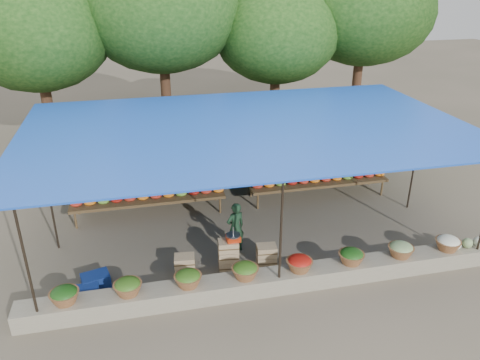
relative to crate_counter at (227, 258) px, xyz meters
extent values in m
plane|color=brown|center=(0.90, 1.84, -0.31)|extent=(60.00, 60.00, 0.00)
cube|color=slate|center=(0.90, -0.91, -0.11)|extent=(10.60, 0.55, 0.40)
cylinder|color=black|center=(-3.90, -1.06, 1.09)|extent=(0.05, 0.05, 2.80)
cylinder|color=black|center=(0.90, -1.06, 1.09)|extent=(0.05, 0.05, 2.80)
cylinder|color=black|center=(-3.90, 1.84, 1.09)|extent=(0.05, 0.05, 2.80)
cylinder|color=black|center=(5.70, 1.84, 1.09)|extent=(0.05, 0.05, 2.80)
cylinder|color=black|center=(-3.90, 4.74, 1.09)|extent=(0.05, 0.05, 2.80)
cylinder|color=black|center=(0.90, 4.74, 1.09)|extent=(0.05, 0.05, 2.80)
cylinder|color=black|center=(5.70, 4.74, 1.09)|extent=(0.05, 0.05, 2.80)
cube|color=blue|center=(0.90, 1.84, 2.49)|extent=(10.80, 6.60, 0.04)
cube|color=blue|center=(0.90, -0.16, 2.31)|extent=(10.80, 2.19, 0.26)
cube|color=blue|center=(0.90, 3.84, 2.31)|extent=(10.80, 2.19, 0.26)
cylinder|color=#98989D|center=(0.90, 3.24, 1.71)|extent=(9.60, 0.01, 0.01)
ellipsoid|color=#FBFC27|center=(-3.60, 3.24, 1.43)|extent=(0.23, 0.17, 0.30)
ellipsoid|color=#FBFC27|center=(-3.10, 3.24, 1.43)|extent=(0.23, 0.17, 0.30)
ellipsoid|color=#FBFC27|center=(-2.60, 3.24, 1.43)|extent=(0.23, 0.17, 0.30)
ellipsoid|color=#FBFC27|center=(-2.10, 3.24, 1.43)|extent=(0.23, 0.17, 0.30)
ellipsoid|color=#FBFC27|center=(-1.60, 3.24, 1.43)|extent=(0.23, 0.17, 0.30)
ellipsoid|color=#FBFC27|center=(-1.10, 3.24, 1.43)|extent=(0.23, 0.17, 0.30)
ellipsoid|color=#FBFC27|center=(-0.60, 3.24, 1.43)|extent=(0.23, 0.17, 0.30)
ellipsoid|color=#FBFC27|center=(-0.10, 3.24, 1.43)|extent=(0.23, 0.17, 0.30)
ellipsoid|color=#FBFC27|center=(0.40, 3.24, 1.43)|extent=(0.23, 0.17, 0.30)
ellipsoid|color=#FBFC27|center=(0.90, 3.24, 1.43)|extent=(0.23, 0.17, 0.30)
ellipsoid|color=#FBFC27|center=(1.40, 3.24, 1.43)|extent=(0.23, 0.17, 0.30)
ellipsoid|color=#FBFC27|center=(1.90, 3.24, 1.43)|extent=(0.23, 0.17, 0.30)
ellipsoid|color=#FBFC27|center=(2.40, 3.24, 1.43)|extent=(0.23, 0.17, 0.30)
ellipsoid|color=#FBFC27|center=(2.90, 3.24, 1.43)|extent=(0.23, 0.17, 0.30)
ellipsoid|color=#FBFC27|center=(3.40, 3.24, 1.43)|extent=(0.23, 0.17, 0.30)
ellipsoid|color=#FBFC27|center=(3.90, 3.24, 1.43)|extent=(0.23, 0.17, 0.30)
ellipsoid|color=#FBFC27|center=(4.40, 3.24, 1.43)|extent=(0.23, 0.17, 0.30)
ellipsoid|color=#FBFC27|center=(4.90, 3.24, 1.43)|extent=(0.23, 0.17, 0.30)
ellipsoid|color=#FBFC27|center=(5.40, 3.24, 1.43)|extent=(0.23, 0.17, 0.30)
ellipsoid|color=#1C4D14|center=(-3.40, -0.91, 0.31)|extent=(0.52, 0.52, 0.23)
ellipsoid|color=#38651B|center=(-2.20, -0.91, 0.31)|extent=(0.52, 0.52, 0.23)
ellipsoid|color=#38651B|center=(-1.00, -0.91, 0.31)|extent=(0.52, 0.52, 0.23)
ellipsoid|color=#38651B|center=(0.20, -0.91, 0.31)|extent=(0.52, 0.52, 0.23)
ellipsoid|color=#A2150D|center=(1.40, -0.91, 0.31)|extent=(0.52, 0.52, 0.23)
ellipsoid|color=#1C4D14|center=(2.60, -0.91, 0.31)|extent=(0.52, 0.52, 0.23)
ellipsoid|color=#84A466|center=(3.80, -0.91, 0.31)|extent=(0.52, 0.52, 0.23)
ellipsoid|color=silver|center=(5.00, -0.91, 0.31)|extent=(0.52, 0.52, 0.23)
cube|color=#18431E|center=(0.90, 4.99, 0.94)|extent=(10.60, 0.06, 2.50)
cylinder|color=#3B2515|center=(-4.60, 7.64, 1.67)|extent=(0.36, 0.36, 3.97)
ellipsoid|color=black|center=(-4.60, 7.64, 4.15)|extent=(4.77, 4.77, 3.69)
cylinder|color=#3B2515|center=(-0.60, 8.04, 1.93)|extent=(0.36, 0.36, 4.48)
ellipsoid|color=black|center=(-0.60, 8.04, 4.73)|extent=(5.39, 5.39, 4.17)
cylinder|color=#3B2515|center=(3.40, 7.74, 1.55)|extent=(0.36, 0.36, 3.71)
ellipsoid|color=black|center=(3.40, 7.74, 3.87)|extent=(4.47, 4.47, 3.45)
cylinder|color=#3B2515|center=(6.90, 8.14, 1.87)|extent=(0.36, 0.36, 4.35)
ellipsoid|color=black|center=(6.90, 8.14, 4.59)|extent=(5.24, 5.24, 4.05)
cube|color=#4A351D|center=(-1.60, 3.14, 0.19)|extent=(4.20, 0.95, 0.08)
cube|color=#4A351D|center=(-1.60, 3.44, 0.47)|extent=(4.20, 0.35, 0.06)
cylinder|color=#4A351D|center=(-3.55, 2.74, -0.06)|extent=(0.06, 0.06, 0.50)
cylinder|color=#4A351D|center=(0.35, 2.74, -0.06)|extent=(0.06, 0.06, 0.50)
cylinder|color=#4A351D|center=(-3.55, 3.54, -0.06)|extent=(0.06, 0.06, 0.50)
cylinder|color=#4A351D|center=(0.35, 3.54, -0.06)|extent=(0.06, 0.06, 0.50)
ellipsoid|color=red|center=(-3.50, 2.99, 0.29)|extent=(0.31, 0.26, 0.13)
ellipsoid|color=#6CAC35|center=(-3.50, 3.44, 0.56)|extent=(0.26, 0.22, 0.12)
ellipsoid|color=orange|center=(-3.15, 2.99, 0.29)|extent=(0.31, 0.26, 0.13)
ellipsoid|color=#A2150D|center=(-3.15, 3.44, 0.56)|extent=(0.26, 0.22, 0.12)
ellipsoid|color=#6CAC35|center=(-2.80, 2.99, 0.29)|extent=(0.31, 0.26, 0.13)
ellipsoid|color=red|center=(-2.80, 3.44, 0.56)|extent=(0.26, 0.22, 0.12)
ellipsoid|color=#A2150D|center=(-2.45, 2.99, 0.29)|extent=(0.31, 0.26, 0.13)
ellipsoid|color=orange|center=(-2.45, 3.44, 0.56)|extent=(0.26, 0.22, 0.12)
ellipsoid|color=red|center=(-2.10, 2.99, 0.29)|extent=(0.31, 0.26, 0.13)
ellipsoid|color=red|center=(-2.10, 3.44, 0.56)|extent=(0.26, 0.22, 0.12)
ellipsoid|color=orange|center=(-1.75, 2.99, 0.29)|extent=(0.31, 0.26, 0.13)
ellipsoid|color=orange|center=(-1.75, 3.44, 0.56)|extent=(0.26, 0.22, 0.12)
ellipsoid|color=red|center=(-1.40, 2.99, 0.29)|extent=(0.31, 0.26, 0.13)
ellipsoid|color=#6CAC35|center=(-1.40, 3.44, 0.56)|extent=(0.26, 0.22, 0.12)
ellipsoid|color=orange|center=(-1.05, 2.99, 0.29)|extent=(0.31, 0.26, 0.13)
ellipsoid|color=#A2150D|center=(-1.05, 3.44, 0.56)|extent=(0.26, 0.22, 0.12)
ellipsoid|color=#6CAC35|center=(-0.70, 2.99, 0.29)|extent=(0.31, 0.26, 0.13)
ellipsoid|color=red|center=(-0.70, 3.44, 0.56)|extent=(0.26, 0.22, 0.12)
ellipsoid|color=#A2150D|center=(-0.35, 2.99, 0.29)|extent=(0.31, 0.26, 0.13)
ellipsoid|color=orange|center=(-0.35, 3.44, 0.56)|extent=(0.26, 0.22, 0.12)
ellipsoid|color=red|center=(0.00, 2.99, 0.29)|extent=(0.31, 0.26, 0.13)
ellipsoid|color=red|center=(0.00, 3.44, 0.56)|extent=(0.26, 0.22, 0.12)
ellipsoid|color=orange|center=(0.35, 2.99, 0.29)|extent=(0.31, 0.26, 0.13)
ellipsoid|color=orange|center=(0.35, 3.44, 0.56)|extent=(0.26, 0.22, 0.12)
cube|color=#4A351D|center=(3.40, 3.14, 0.19)|extent=(4.20, 0.95, 0.08)
cube|color=#4A351D|center=(3.40, 3.44, 0.47)|extent=(4.20, 0.35, 0.06)
cylinder|color=#4A351D|center=(1.45, 2.74, -0.06)|extent=(0.06, 0.06, 0.50)
cylinder|color=#4A351D|center=(5.35, 2.74, -0.06)|extent=(0.06, 0.06, 0.50)
cylinder|color=#4A351D|center=(1.45, 3.54, -0.06)|extent=(0.06, 0.06, 0.50)
cylinder|color=#4A351D|center=(5.35, 3.54, -0.06)|extent=(0.06, 0.06, 0.50)
ellipsoid|color=red|center=(1.50, 2.99, 0.29)|extent=(0.31, 0.26, 0.13)
ellipsoid|color=#6CAC35|center=(1.50, 3.44, 0.56)|extent=(0.26, 0.22, 0.12)
ellipsoid|color=orange|center=(1.85, 2.99, 0.29)|extent=(0.31, 0.26, 0.13)
ellipsoid|color=#A2150D|center=(1.85, 3.44, 0.56)|extent=(0.26, 0.22, 0.12)
ellipsoid|color=#6CAC35|center=(2.20, 2.99, 0.29)|extent=(0.31, 0.26, 0.13)
ellipsoid|color=red|center=(2.20, 3.44, 0.56)|extent=(0.26, 0.22, 0.12)
ellipsoid|color=#A2150D|center=(2.55, 2.99, 0.29)|extent=(0.31, 0.26, 0.13)
ellipsoid|color=orange|center=(2.55, 3.44, 0.56)|extent=(0.26, 0.22, 0.12)
ellipsoid|color=red|center=(2.90, 2.99, 0.29)|extent=(0.31, 0.26, 0.13)
ellipsoid|color=red|center=(2.90, 3.44, 0.56)|extent=(0.26, 0.22, 0.12)
ellipsoid|color=orange|center=(3.25, 2.99, 0.29)|extent=(0.31, 0.26, 0.13)
ellipsoid|color=orange|center=(3.25, 3.44, 0.56)|extent=(0.26, 0.22, 0.12)
ellipsoid|color=red|center=(3.60, 2.99, 0.29)|extent=(0.31, 0.26, 0.13)
ellipsoid|color=#6CAC35|center=(3.60, 3.44, 0.56)|extent=(0.26, 0.22, 0.12)
ellipsoid|color=orange|center=(3.95, 2.99, 0.29)|extent=(0.31, 0.26, 0.13)
ellipsoid|color=#A2150D|center=(3.95, 3.44, 0.56)|extent=(0.26, 0.22, 0.12)
ellipsoid|color=#6CAC35|center=(4.30, 2.99, 0.29)|extent=(0.31, 0.26, 0.13)
ellipsoid|color=red|center=(4.30, 3.44, 0.56)|extent=(0.26, 0.22, 0.12)
ellipsoid|color=#A2150D|center=(4.65, 2.99, 0.29)|extent=(0.31, 0.26, 0.13)
ellipsoid|color=orange|center=(4.65, 3.44, 0.56)|extent=(0.26, 0.22, 0.12)
ellipsoid|color=red|center=(5.00, 2.99, 0.29)|extent=(0.31, 0.26, 0.13)
ellipsoid|color=red|center=(5.00, 3.44, 0.56)|extent=(0.26, 0.22, 0.12)
ellipsoid|color=orange|center=(5.35, 2.99, 0.29)|extent=(0.31, 0.26, 0.13)
ellipsoid|color=orange|center=(5.35, 3.44, 0.56)|extent=(0.26, 0.22, 0.12)
cube|color=#A07C5B|center=(-0.97, 0.00, -0.19)|extent=(0.48, 0.39, 0.25)
cube|color=#A07C5B|center=(-0.97, 0.00, 0.07)|extent=(0.48, 0.39, 0.25)
cube|color=#A07C5B|center=(0.03, 0.00, -0.19)|extent=(0.48, 0.39, 0.25)
cube|color=#A07C5B|center=(0.03, 0.00, 0.07)|extent=(0.48, 0.39, 0.25)
cube|color=#A07C5B|center=(0.03, 0.00, 0.33)|extent=(0.48, 0.39, 0.25)
cube|color=#A07C5B|center=(0.93, 0.00, -0.19)|extent=(0.48, 0.39, 0.25)
cube|color=#A07C5B|center=(0.93, 0.00, 0.07)|extent=(0.48, 0.39, 0.25)
cube|color=red|center=(0.14, 0.00, 0.52)|extent=(0.30, 0.26, 0.12)
cylinder|color=#98989D|center=(0.14, 0.00, 0.60)|extent=(0.32, 0.32, 0.03)
cylinder|color=#98989D|center=(0.14, 0.00, 0.69)|extent=(0.03, 0.03, 0.22)
imported|color=#17341F|center=(0.35, 0.73, 0.34)|extent=(0.55, 0.45, 1.31)
imported|color=slate|center=(-1.42, 3.72, 0.59)|extent=(0.94, 0.77, 1.81)
imported|color=slate|center=(1.96, 3.91, 0.57)|extent=(1.27, 0.93, 1.77)
imported|color=slate|center=(4.19, 3.88, 0.63)|extent=(1.10, 0.46, 1.88)
cube|color=navy|center=(-3.09, -0.46, -0.14)|extent=(0.59, 0.45, 0.33)
cube|color=navy|center=(-2.90, -0.03, -0.14)|extent=(0.66, 0.55, 0.34)
camera|label=1|loc=(-1.71, -8.77, 6.04)|focal=35.00mm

